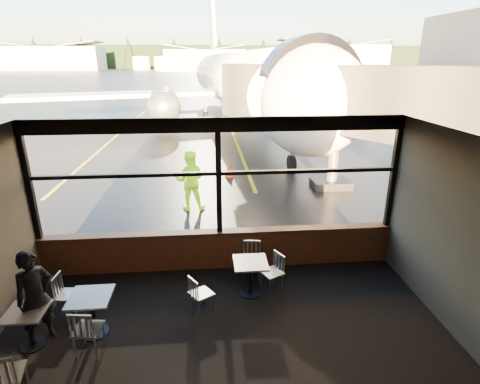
{
  "coord_description": "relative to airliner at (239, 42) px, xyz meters",
  "views": [
    {
      "loc": [
        -0.23,
        -7.75,
        4.62
      ],
      "look_at": [
        0.56,
        1.0,
        1.5
      ],
      "focal_mm": 28.0,
      "sensor_mm": 36.0,
      "label": 1
    }
  ],
  "objects": [
    {
      "name": "ground_plane",
      "position": [
        -2.25,
        99.46,
        -5.8
      ],
      "size": [
        520.0,
        520.0,
        0.0
      ],
      "primitive_type": "plane",
      "color": "black",
      "rests_on": "ground"
    },
    {
      "name": "carpet_floor",
      "position": [
        -2.25,
        -23.54,
        -5.79
      ],
      "size": [
        8.0,
        6.0,
        0.01
      ],
      "primitive_type": "cube",
      "color": "black",
      "rests_on": "ground"
    },
    {
      "name": "ceiling",
      "position": [
        -2.25,
        -23.54,
        -2.3
      ],
      "size": [
        8.0,
        6.0,
        0.04
      ],
      "primitive_type": "cube",
      "color": "#38332D",
      "rests_on": "ground"
    },
    {
      "name": "window_sill",
      "position": [
        -2.25,
        -20.54,
        -5.35
      ],
      "size": [
        8.0,
        0.28,
        0.9
      ],
      "primitive_type": "cube",
      "color": "#542C19",
      "rests_on": "ground"
    },
    {
      "name": "window_header",
      "position": [
        -2.25,
        -20.54,
        -2.45
      ],
      "size": [
        8.0,
        0.18,
        0.3
      ],
      "primitive_type": "cube",
      "color": "black",
      "rests_on": "ground"
    },
    {
      "name": "mullion_left",
      "position": [
        -6.2,
        -20.54,
        -3.6
      ],
      "size": [
        0.12,
        0.12,
        2.6
      ],
      "primitive_type": "cube",
      "color": "black",
      "rests_on": "ground"
    },
    {
      "name": "mullion_centre",
      "position": [
        -2.25,
        -20.54,
        -3.6
      ],
      "size": [
        0.12,
        0.12,
        2.6
      ],
      "primitive_type": "cube",
      "color": "black",
      "rests_on": "ground"
    },
    {
      "name": "mullion_right",
      "position": [
        1.7,
        -20.54,
        -3.6
      ],
      "size": [
        0.12,
        0.12,
        2.6
      ],
      "primitive_type": "cube",
      "color": "black",
      "rests_on": "ground"
    },
    {
      "name": "window_transom",
      "position": [
        -2.25,
        -20.54,
        -3.5
      ],
      "size": [
        8.0,
        0.1,
        0.08
      ],
      "primitive_type": "cube",
      "color": "black",
      "rests_on": "ground"
    },
    {
      "name": "airliner",
      "position": [
        0.0,
        0.0,
        0.0
      ],
      "size": [
        35.12,
        40.82,
        11.6
      ],
      "primitive_type": null,
      "rotation": [
        0.0,
        0.0,
        0.1
      ],
      "color": "white",
      "rests_on": "ground_plane"
    },
    {
      "name": "jet_bridge",
      "position": [
        1.35,
        -15.04,
        -3.52
      ],
      "size": [
        8.55,
        10.45,
        4.56
      ],
      "primitive_type": null,
      "color": "#2C2C2F",
      "rests_on": "ground_plane"
    },
    {
      "name": "cafe_table_near",
      "position": [
        -1.67,
        -21.67,
        -5.43
      ],
      "size": [
        0.68,
        0.68,
        0.75
      ],
      "primitive_type": null,
      "color": "#A39E96",
      "rests_on": "carpet_floor"
    },
    {
      "name": "cafe_table_mid",
      "position": [
        -4.57,
        -22.62,
        -5.41
      ],
      "size": [
        0.7,
        0.7,
        0.78
      ],
      "primitive_type": null,
      "color": "gray",
      "rests_on": "carpet_floor"
    },
    {
      "name": "cafe_table_left",
      "position": [
        -5.55,
        -22.83,
        -5.45
      ],
      "size": [
        0.64,
        0.64,
        0.7
      ],
      "primitive_type": null,
      "color": "#A29B95",
      "rests_on": "carpet_floor"
    },
    {
      "name": "chair_near_e",
      "position": [
        -1.22,
        -21.59,
        -5.38
      ],
      "size": [
        0.62,
        0.62,
        0.84
      ],
      "primitive_type": null,
      "rotation": [
        0.0,
        0.0,
        2.04
      ],
      "color": "#BBB5A9",
      "rests_on": "carpet_floor"
    },
    {
      "name": "chair_near_w",
      "position": [
        -2.67,
        -22.17,
        -5.4
      ],
      "size": [
        0.6,
        0.6,
        0.79
      ],
      "primitive_type": null,
      "rotation": [
        0.0,
        0.0,
        -1.0
      ],
      "color": "#AEA99D",
      "rests_on": "carpet_floor"
    },
    {
      "name": "chair_near_n",
      "position": [
        -1.58,
        -21.09,
        -5.37
      ],
      "size": [
        0.53,
        0.53,
        0.85
      ],
      "primitive_type": null,
      "rotation": [
        0.0,
        0.0,
        3.0
      ],
      "color": "#ACA79B",
      "rests_on": "carpet_floor"
    },
    {
      "name": "chair_mid_s",
      "position": [
        -4.52,
        -23.08,
        -5.35
      ],
      "size": [
        0.55,
        0.55,
        0.9
      ],
      "primitive_type": null,
      "rotation": [
        0.0,
        0.0,
        -0.13
      ],
      "color": "#ABA59A",
      "rests_on": "carpet_floor"
    },
    {
      "name": "chair_mid_w",
      "position": [
        -5.16,
        -22.04,
        -5.37
      ],
      "size": [
        0.51,
        0.51,
        0.86
      ],
      "primitive_type": null,
      "rotation": [
        0.0,
        0.0,
        -1.67
      ],
      "color": "#A8A498",
      "rests_on": "carpet_floor"
    },
    {
      "name": "chair_left_s",
      "position": [
        -5.37,
        -23.95,
        -5.34
      ],
      "size": [
        0.59,
        0.59,
        0.92
      ],
      "primitive_type": null,
      "rotation": [
        0.0,
        0.0,
        0.19
      ],
      "color": "#B6B1A5",
      "rests_on": "carpet_floor"
    },
    {
      "name": "passenger",
      "position": [
        -5.43,
        -22.67,
        -4.95
      ],
      "size": [
        0.73,
        0.72,
        1.7
      ],
      "primitive_type": "imported",
      "rotation": [
        0.0,
        0.0,
        0.72
      ],
      "color": "black",
      "rests_on": "carpet_floor"
    },
    {
      "name": "ground_crew",
      "position": [
        -3.06,
        -16.8,
        -4.83
      ],
      "size": [
        0.98,
        0.79,
        1.94
      ],
      "primitive_type": "imported",
      "rotation": [
        0.0,
        0.0,
        3.08
      ],
      "color": "#BFF219",
      "rests_on": "ground_plane"
    },
    {
      "name": "cone_nose",
      "position": [
        -1.6,
        -13.37,
        -5.52
      ],
      "size": [
        0.4,
        0.4,
        0.55
      ],
      "primitive_type": "cone",
      "color": "#E05A07",
      "rests_on": "ground_plane"
    },
    {
      "name": "hangar_left",
      "position": [
        -72.25,
        159.46,
        -0.3
      ],
      "size": [
        45.0,
        18.0,
        11.0
      ],
      "primitive_type": null,
      "color": "silver",
      "rests_on": "ground_plane"
    },
    {
      "name": "hangar_mid",
      "position": [
        -2.25,
        164.46,
        -0.8
      ],
      "size": [
        38.0,
        15.0,
        10.0
      ],
      "primitive_type": null,
      "color": "silver",
      "rests_on": "ground_plane"
    },
    {
      "name": "hangar_right",
      "position": [
        57.75,
        157.46,
        0.2
      ],
      "size": [
        50.0,
        20.0,
        12.0
      ],
      "primitive_type": null,
      "color": "silver",
      "rests_on": "ground_plane"
    },
    {
      "name": "fuel_tank_a",
      "position": [
        -32.25,
        161.46,
        -2.8
      ],
      "size": [
        8.0,
        8.0,
        6.0
      ],
      "primitive_type": "cylinder",
      "color": "silver",
      "rests_on": "ground_plane"
    },
    {
      "name": "fuel_tank_b",
      "position": [
        -22.25,
        161.46,
        -2.8
      ],
      "size": [
        8.0,
        8.0,
        6.0
      ],
      "primitive_type": "cylinder",
      "color": "silver",
      "rests_on": "ground_plane"
    },
    {
      "name": "fuel_tank_c",
      "position": [
        -12.25,
        161.46,
        -2.8
      ],
      "size": [
        8.0,
        8.0,
        6.0
      ],
      "primitive_type": "cylinder",
      "color": "silver",
      "rests_on": "ground_plane"
    },
    {
      "name": "treeline",
      "position": [
        -2.25,
        189.46,
        0.2
      ],
      "size": [
        360.0,
        3.0,
        12.0
      ],
      "primitive_type": "cube",
      "color": "black",
      "rests_on": "ground_plane"
    }
  ]
}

